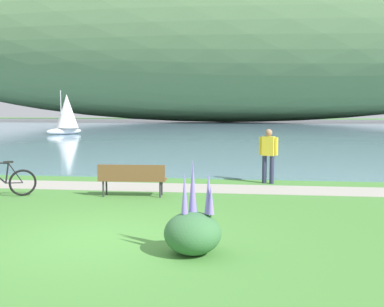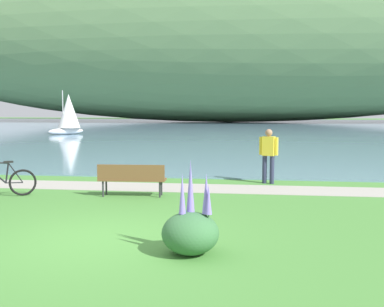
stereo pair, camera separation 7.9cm
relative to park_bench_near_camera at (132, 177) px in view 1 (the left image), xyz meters
name	(u,v)px [view 1 (the left image)]	position (x,y,z in m)	size (l,w,h in m)	color
ground_plane	(103,239)	(0.49, -4.01, -0.52)	(200.00, 200.00, 0.00)	#478438
bay_water	(228,128)	(0.49, 43.32, -0.50)	(180.00, 80.00, 0.04)	#6B8EA8
distant_hillside	(225,36)	(-1.13, 64.60, 13.40)	(119.80, 28.00, 27.76)	#567A4C
shoreline_path	(161,187)	(0.49, 1.49, -0.52)	(60.00, 1.50, 0.01)	#A39E93
park_bench_near_camera	(132,177)	(0.00, 0.00, 0.00)	(1.82, 0.58, 0.88)	brown
bicycle_leaning_near_bench	(2,183)	(-3.39, -0.57, -0.12)	(1.48, 1.07, 1.01)	black
person_at_shoreline	(268,152)	(3.69, 2.67, 0.46)	(0.58, 0.33, 1.71)	#282D47
echium_bush_mid_cluster	(193,230)	(2.22, -4.66, -0.12)	(0.94, 0.94, 1.53)	#386B3D
sailboat_nearest_to_shore	(67,114)	(-12.93, 27.21, 1.33)	(2.98, 3.14, 3.84)	white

